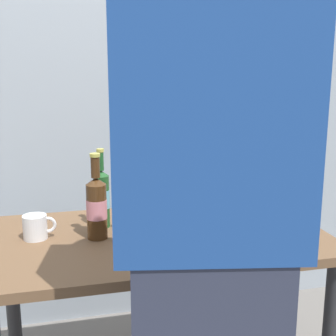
% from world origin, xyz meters
% --- Properties ---
extents(desk, '(1.25, 0.72, 0.75)m').
position_xyz_m(desk, '(0.00, 0.00, 0.65)').
color(desk, brown).
rests_on(desk, ground).
extents(laptop, '(0.38, 0.39, 0.24)m').
position_xyz_m(laptop, '(0.19, 0.06, 0.81)').
color(laptop, '#B7BABC').
rests_on(laptop, desk).
extents(beer_bottle_brown, '(0.08, 0.08, 0.34)m').
position_xyz_m(beer_bottle_brown, '(-0.06, -0.05, 0.88)').
color(beer_bottle_brown, brown).
rests_on(beer_bottle_brown, desk).
extents(beer_bottle_dark, '(0.07, 0.07, 0.31)m').
position_xyz_m(beer_bottle_dark, '(-0.22, 0.01, 0.88)').
color(beer_bottle_dark, '#472B14').
rests_on(beer_bottle_dark, desk).
extents(beer_bottle_green, '(0.06, 0.06, 0.31)m').
position_xyz_m(beer_bottle_green, '(-0.19, 0.13, 0.87)').
color(beer_bottle_green, '#1E5123').
rests_on(beer_bottle_green, desk).
extents(person_figure, '(0.49, 0.35, 1.82)m').
position_xyz_m(person_figure, '(-0.00, -0.59, 0.93)').
color(person_figure, '#2D3347').
rests_on(person_figure, ground).
extents(coffee_mug, '(0.12, 0.09, 0.09)m').
position_xyz_m(coffee_mug, '(-0.44, 0.06, 0.80)').
color(coffee_mug, white).
rests_on(coffee_mug, desk).
extents(back_wall, '(6.00, 0.10, 2.60)m').
position_xyz_m(back_wall, '(0.00, 0.82, 1.30)').
color(back_wall, '#99A3AD').
rests_on(back_wall, ground).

